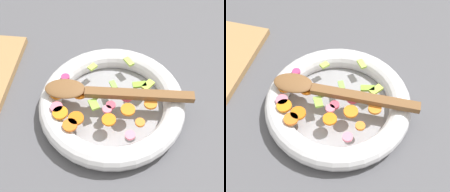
# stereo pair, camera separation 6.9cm
# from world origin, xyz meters

# --- Properties ---
(ground_plane) EXTENTS (4.00, 4.00, 0.00)m
(ground_plane) POSITION_xyz_m (0.00, 0.00, 0.00)
(ground_plane) COLOR #4C4C51
(skillet) EXTENTS (0.33, 0.33, 0.05)m
(skillet) POSITION_xyz_m (0.00, 0.00, 0.02)
(skillet) COLOR gray
(skillet) RESTS_ON ground_plane
(chopped_vegetables) EXTENTS (0.24, 0.25, 0.01)m
(chopped_vegetables) POSITION_xyz_m (0.02, -0.03, 0.05)
(chopped_vegetables) COLOR orange
(chopped_vegetables) RESTS_ON skillet
(wooden_spoon) EXTENTS (0.06, 0.33, 0.01)m
(wooden_spoon) POSITION_xyz_m (0.00, -0.02, 0.06)
(wooden_spoon) COLOR brown
(wooden_spoon) RESTS_ON chopped_vegetables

